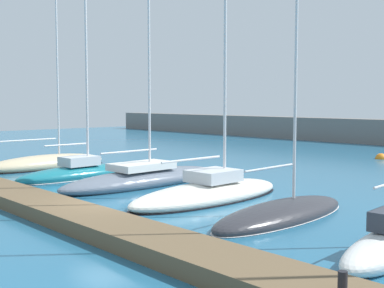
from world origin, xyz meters
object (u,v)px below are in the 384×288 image
at_px(sailboat_ivory_fourth, 209,192).
at_px(sailboat_charcoal_fifth, 282,214).
at_px(sailboat_slate_third, 144,177).
at_px(sailboat_teal_second, 78,172).
at_px(dock_bollard, 343,282).
at_px(sailboat_sand_nearest, 47,163).
at_px(mooring_buoy_orange, 381,159).

relative_size(sailboat_ivory_fourth, sailboat_charcoal_fifth, 1.21).
relative_size(sailboat_slate_third, sailboat_charcoal_fifth, 1.24).
relative_size(sailboat_teal_second, sailboat_ivory_fourth, 0.89).
bearing_deg(sailboat_slate_third, dock_bollard, -116.63).
relative_size(sailboat_ivory_fourth, dock_bollard, 40.50).
bearing_deg(sailboat_ivory_fourth, sailboat_teal_second, 93.85).
height_order(sailboat_sand_nearest, mooring_buoy_orange, sailboat_sand_nearest).
bearing_deg(dock_bollard, sailboat_charcoal_fifth, 135.76).
xyz_separation_m(sailboat_teal_second, mooring_buoy_orange, (6.88, 22.62, -0.37)).
height_order(sailboat_sand_nearest, sailboat_teal_second, sailboat_sand_nearest).
relative_size(sailboat_sand_nearest, sailboat_teal_second, 1.06).
xyz_separation_m(sailboat_teal_second, sailboat_ivory_fourth, (9.90, 1.09, -0.05)).
bearing_deg(sailboat_ivory_fourth, sailboat_charcoal_fifth, -98.82).
bearing_deg(sailboat_sand_nearest, sailboat_ivory_fourth, -92.74).
height_order(sailboat_ivory_fourth, mooring_buoy_orange, sailboat_ivory_fourth).
relative_size(sailboat_slate_third, dock_bollard, 41.52).
bearing_deg(mooring_buoy_orange, sailboat_charcoal_fifth, -70.97).
bearing_deg(dock_bollard, sailboat_teal_second, 164.69).
bearing_deg(sailboat_slate_third, sailboat_ivory_fourth, -96.37).
xyz_separation_m(sailboat_ivory_fourth, mooring_buoy_orange, (-3.02, 21.52, -0.33)).
height_order(sailboat_charcoal_fifth, mooring_buoy_orange, sailboat_charcoal_fifth).
bearing_deg(sailboat_sand_nearest, sailboat_teal_second, -101.78).
distance_m(sailboat_slate_third, sailboat_charcoal_fifth, 9.90).
bearing_deg(sailboat_charcoal_fifth, sailboat_ivory_fourth, 79.49).
height_order(mooring_buoy_orange, dock_bollard, dock_bollard).
relative_size(sailboat_teal_second, sailboat_charcoal_fifth, 1.07).
height_order(sailboat_teal_second, dock_bollard, sailboat_teal_second).
height_order(sailboat_teal_second, sailboat_charcoal_fifth, sailboat_teal_second).
xyz_separation_m(sailboat_sand_nearest, dock_bollard, (26.36, -6.46, 0.43)).
bearing_deg(sailboat_ivory_fourth, sailboat_slate_third, 84.23).
xyz_separation_m(sailboat_slate_third, sailboat_charcoal_fifth, (9.86, -0.82, -0.23)).
distance_m(sailboat_slate_third, dock_bollard, 17.85).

